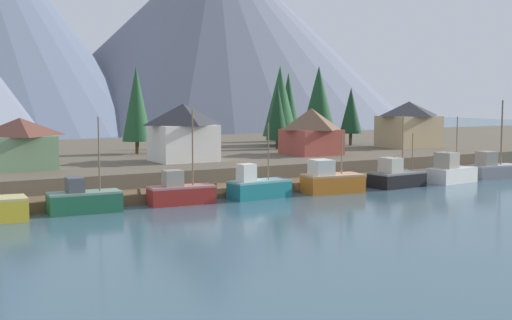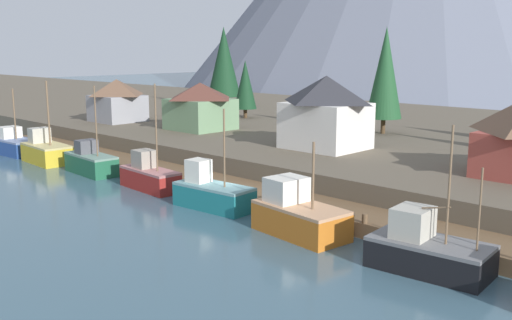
{
  "view_description": "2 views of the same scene",
  "coord_description": "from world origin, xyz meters",
  "px_view_note": "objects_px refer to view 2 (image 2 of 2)",
  "views": [
    {
      "loc": [
        -33.92,
        -60.62,
        10.32
      ],
      "look_at": [
        1.61,
        1.93,
        3.46
      ],
      "focal_mm": 48.08,
      "sensor_mm": 36.0,
      "label": 1
    },
    {
      "loc": [
        31.49,
        -29.77,
        11.75
      ],
      "look_at": [
        0.91,
        1.87,
        3.33
      ],
      "focal_mm": 40.9,
      "sensor_mm": 36.0,
      "label": 2
    }
  ],
  "objects_px": {
    "fishing_boat_orange": "(298,215)",
    "conifer_mid_left": "(224,62)",
    "house_grey": "(117,100)",
    "conifer_far_left": "(385,73)",
    "fishing_boat_red": "(149,176)",
    "house_white": "(326,111)",
    "fishing_boat_black": "(427,250)",
    "conifer_back_right": "(245,85)",
    "fishing_boat_green": "(91,162)",
    "fishing_boat_teal": "(212,193)",
    "fishing_boat_blue": "(14,144)",
    "fishing_boat_yellow": "(46,151)",
    "house_green": "(200,106)"
  },
  "relations": [
    {
      "from": "fishing_boat_yellow",
      "to": "fishing_boat_orange",
      "type": "distance_m",
      "value": 34.44
    },
    {
      "from": "house_green",
      "to": "conifer_far_left",
      "type": "distance_m",
      "value": 21.15
    },
    {
      "from": "fishing_boat_green",
      "to": "fishing_boat_black",
      "type": "height_order",
      "value": "fishing_boat_green"
    },
    {
      "from": "fishing_boat_red",
      "to": "fishing_boat_black",
      "type": "height_order",
      "value": "fishing_boat_red"
    },
    {
      "from": "fishing_boat_yellow",
      "to": "house_grey",
      "type": "xyz_separation_m",
      "value": [
        -7.52,
        13.64,
        4.09
      ]
    },
    {
      "from": "house_grey",
      "to": "house_green",
      "type": "height_order",
      "value": "same"
    },
    {
      "from": "fishing_boat_green",
      "to": "fishing_boat_red",
      "type": "height_order",
      "value": "fishing_boat_red"
    },
    {
      "from": "fishing_boat_blue",
      "to": "fishing_boat_black",
      "type": "xyz_separation_m",
      "value": [
        50.88,
        -0.07,
        0.05
      ]
    },
    {
      "from": "house_green",
      "to": "house_white",
      "type": "distance_m",
      "value": 18.48
    },
    {
      "from": "fishing_boat_black",
      "to": "conifer_mid_left",
      "type": "xyz_separation_m",
      "value": [
        -54.75,
        36.13,
        8.54
      ]
    },
    {
      "from": "fishing_boat_black",
      "to": "house_grey",
      "type": "distance_m",
      "value": 52.94
    },
    {
      "from": "fishing_boat_red",
      "to": "house_white",
      "type": "xyz_separation_m",
      "value": [
        6.99,
        15.19,
        4.84
      ]
    },
    {
      "from": "house_grey",
      "to": "fishing_boat_red",
      "type": "bearing_deg",
      "value": -27.78
    },
    {
      "from": "fishing_boat_green",
      "to": "conifer_mid_left",
      "type": "xyz_separation_m",
      "value": [
        -19.58,
        35.61,
        8.56
      ]
    },
    {
      "from": "house_grey",
      "to": "fishing_boat_blue",
      "type": "bearing_deg",
      "value": -89.75
    },
    {
      "from": "fishing_boat_blue",
      "to": "house_white",
      "type": "bearing_deg",
      "value": 21.9
    },
    {
      "from": "house_white",
      "to": "conifer_back_right",
      "type": "relative_size",
      "value": 0.94
    },
    {
      "from": "house_grey",
      "to": "house_white",
      "type": "distance_m",
      "value": 32.06
    },
    {
      "from": "fishing_boat_orange",
      "to": "conifer_mid_left",
      "type": "distance_m",
      "value": 58.91
    },
    {
      "from": "house_green",
      "to": "house_white",
      "type": "bearing_deg",
      "value": -1.3
    },
    {
      "from": "fishing_boat_black",
      "to": "conifer_back_right",
      "type": "bearing_deg",
      "value": 141.16
    },
    {
      "from": "house_grey",
      "to": "fishing_boat_teal",
      "type": "bearing_deg",
      "value": -22.0
    },
    {
      "from": "house_grey",
      "to": "conifer_far_left",
      "type": "relative_size",
      "value": 0.54
    },
    {
      "from": "fishing_boat_teal",
      "to": "fishing_boat_green",
      "type": "bearing_deg",
      "value": 174.68
    },
    {
      "from": "fishing_boat_green",
      "to": "fishing_boat_orange",
      "type": "bearing_deg",
      "value": 2.14
    },
    {
      "from": "fishing_boat_blue",
      "to": "fishing_boat_green",
      "type": "relative_size",
      "value": 0.88
    },
    {
      "from": "fishing_boat_teal",
      "to": "house_white",
      "type": "bearing_deg",
      "value": 89.99
    },
    {
      "from": "fishing_boat_green",
      "to": "house_white",
      "type": "xyz_separation_m",
      "value": [
        16.21,
        15.32,
        4.86
      ]
    },
    {
      "from": "fishing_boat_orange",
      "to": "house_green",
      "type": "bearing_deg",
      "value": 157.14
    },
    {
      "from": "house_white",
      "to": "conifer_back_right",
      "type": "xyz_separation_m",
      "value": [
        -22.8,
        12.11,
        1.0
      ]
    },
    {
      "from": "fishing_boat_yellow",
      "to": "conifer_back_right",
      "type": "bearing_deg",
      "value": 89.74
    },
    {
      "from": "house_grey",
      "to": "house_white",
      "type": "height_order",
      "value": "house_white"
    },
    {
      "from": "fishing_boat_orange",
      "to": "fishing_boat_black",
      "type": "bearing_deg",
      "value": 6.9
    },
    {
      "from": "fishing_boat_orange",
      "to": "house_green",
      "type": "xyz_separation_m",
      "value": [
        -28.44,
        16.26,
        3.97
      ]
    },
    {
      "from": "fishing_boat_yellow",
      "to": "conifer_far_left",
      "type": "distance_m",
      "value": 37.09
    },
    {
      "from": "house_grey",
      "to": "house_white",
      "type": "relative_size",
      "value": 0.86
    },
    {
      "from": "house_white",
      "to": "fishing_boat_yellow",
      "type": "bearing_deg",
      "value": -147.38
    },
    {
      "from": "house_grey",
      "to": "fishing_boat_black",
      "type": "bearing_deg",
      "value": -15.17
    },
    {
      "from": "fishing_boat_black",
      "to": "fishing_boat_teal",
      "type": "bearing_deg",
      "value": 173.77
    },
    {
      "from": "fishing_boat_orange",
      "to": "fishing_boat_black",
      "type": "distance_m",
      "value": 8.99
    },
    {
      "from": "fishing_boat_red",
      "to": "fishing_boat_orange",
      "type": "height_order",
      "value": "fishing_boat_red"
    },
    {
      "from": "fishing_boat_red",
      "to": "fishing_boat_teal",
      "type": "bearing_deg",
      "value": 1.49
    },
    {
      "from": "conifer_far_left",
      "to": "house_green",
      "type": "bearing_deg",
      "value": -145.41
    },
    {
      "from": "fishing_boat_yellow",
      "to": "fishing_boat_green",
      "type": "height_order",
      "value": "fishing_boat_yellow"
    },
    {
      "from": "fishing_boat_teal",
      "to": "fishing_boat_orange",
      "type": "bearing_deg",
      "value": -7.24
    },
    {
      "from": "fishing_boat_green",
      "to": "conifer_far_left",
      "type": "distance_m",
      "value": 32.31
    },
    {
      "from": "fishing_boat_yellow",
      "to": "house_white",
      "type": "height_order",
      "value": "house_white"
    },
    {
      "from": "fishing_boat_red",
      "to": "conifer_back_right",
      "type": "height_order",
      "value": "conifer_back_right"
    },
    {
      "from": "fishing_boat_teal",
      "to": "conifer_far_left",
      "type": "relative_size",
      "value": 0.65
    },
    {
      "from": "fishing_boat_blue",
      "to": "house_green",
      "type": "xyz_separation_m",
      "value": [
        13.46,
        16.19,
        4.18
      ]
    }
  ]
}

